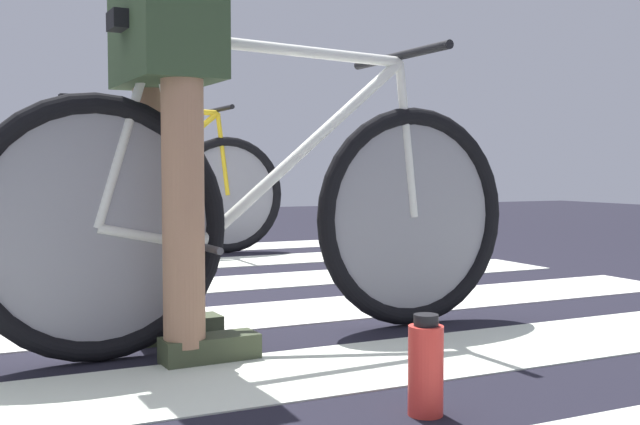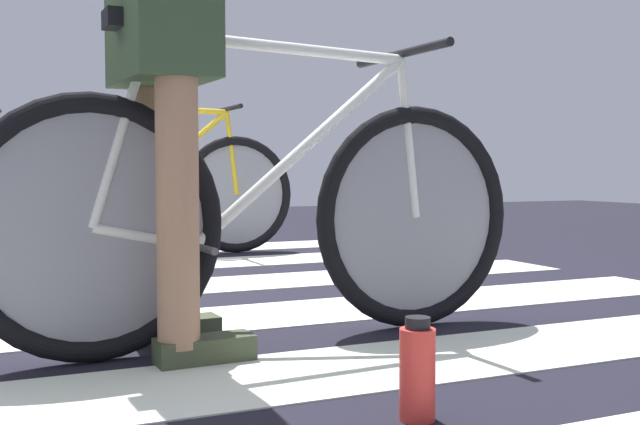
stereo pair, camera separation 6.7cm
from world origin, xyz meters
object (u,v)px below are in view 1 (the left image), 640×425
object	(u,v)px
bicycle_3_of_4	(144,192)
water_bottle	(426,368)
bicycle_1_of_4	(271,213)
cyclist_1_of_4	(168,115)

from	to	relation	value
bicycle_3_of_4	water_bottle	world-z (taller)	bicycle_3_of_4
bicycle_1_of_4	bicycle_3_of_4	distance (m)	2.36
bicycle_1_of_4	bicycle_3_of_4	xyz separation A→B (m)	(0.14, 2.35, 0.00)
bicycle_1_of_4	water_bottle	xyz separation A→B (m)	(0.04, -0.77, -0.29)
bicycle_3_of_4	water_bottle	bearing A→B (deg)	-93.11
bicycle_1_of_4	cyclist_1_of_4	size ratio (longest dim) A/B	1.69
cyclist_1_of_4	bicycle_3_of_4	distance (m)	2.43
bicycle_1_of_4	cyclist_1_of_4	xyz separation A→B (m)	(-0.31, -0.02, 0.28)
bicycle_3_of_4	water_bottle	xyz separation A→B (m)	(-0.10, -3.13, -0.29)
bicycle_3_of_4	water_bottle	distance (m)	3.14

